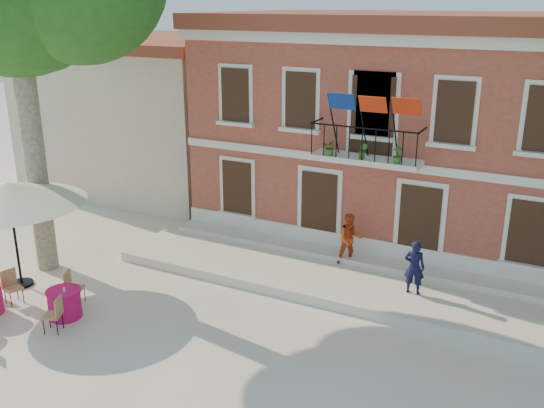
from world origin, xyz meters
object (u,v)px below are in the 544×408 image
at_px(pedestrian_navy, 414,267).
at_px(pedestrian_orange, 350,239).
at_px(patio_umbrella, 9,193).
at_px(cafe_table_0, 64,302).

xyz_separation_m(pedestrian_navy, pedestrian_orange, (-2.22, 1.05, 0.03)).
xyz_separation_m(patio_umbrella, pedestrian_orange, (8.19, 5.18, -1.71)).
bearing_deg(patio_umbrella, cafe_table_0, -17.52).
height_order(pedestrian_navy, pedestrian_orange, pedestrian_orange).
bearing_deg(cafe_table_0, pedestrian_navy, 32.20).
xyz_separation_m(patio_umbrella, cafe_table_0, (2.56, -0.81, -2.38)).
xyz_separation_m(patio_umbrella, pedestrian_navy, (10.41, 4.14, -1.74)).
relative_size(patio_umbrella, cafe_table_0, 2.17).
height_order(patio_umbrella, cafe_table_0, patio_umbrella).
relative_size(pedestrian_navy, pedestrian_orange, 0.96).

